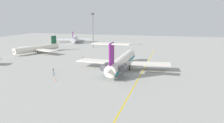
{
  "coord_description": "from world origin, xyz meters",
  "views": [
    {
      "loc": [
        -88.95,
        -14.04,
        20.26
      ],
      "look_at": [
        -4.21,
        9.81,
        2.8
      ],
      "focal_mm": 37.43,
      "sensor_mm": 36.0,
      "label": 1
    }
  ],
  "objects_px": {
    "airliner_far_right": "(74,39)",
    "ground_crew_near_tail": "(54,73)",
    "ground_crew_portside": "(53,70)",
    "light_mast": "(93,29)",
    "ground_crew_near_nose": "(83,58)",
    "main_jetliner": "(121,61)",
    "safety_cone_nose": "(56,80)",
    "safety_cone_wingtip": "(110,57)",
    "airliner_mid_right": "(36,49)"
  },
  "relations": [
    {
      "from": "ground_crew_near_tail",
      "to": "ground_crew_portside",
      "type": "relative_size",
      "value": 0.96
    },
    {
      "from": "light_mast",
      "to": "main_jetliner",
      "type": "bearing_deg",
      "value": -150.29
    },
    {
      "from": "airliner_mid_right",
      "to": "ground_crew_near_nose",
      "type": "xyz_separation_m",
      "value": [
        -12.13,
        -32.46,
        -1.38
      ]
    },
    {
      "from": "airliner_mid_right",
      "to": "airliner_far_right",
      "type": "bearing_deg",
      "value": -156.13
    },
    {
      "from": "airliner_far_right",
      "to": "ground_crew_near_tail",
      "type": "relative_size",
      "value": 16.56
    },
    {
      "from": "safety_cone_nose",
      "to": "light_mast",
      "type": "distance_m",
      "value": 79.19
    },
    {
      "from": "ground_crew_near_tail",
      "to": "light_mast",
      "type": "relative_size",
      "value": 0.08
    },
    {
      "from": "ground_crew_near_nose",
      "to": "ground_crew_portside",
      "type": "relative_size",
      "value": 1.01
    },
    {
      "from": "airliner_mid_right",
      "to": "safety_cone_wingtip",
      "type": "height_order",
      "value": "airliner_mid_right"
    },
    {
      "from": "airliner_far_right",
      "to": "light_mast",
      "type": "distance_m",
      "value": 35.94
    },
    {
      "from": "airliner_far_right",
      "to": "safety_cone_nose",
      "type": "relative_size",
      "value": 52.36
    },
    {
      "from": "light_mast",
      "to": "airliner_far_right",
      "type": "bearing_deg",
      "value": 44.7
    },
    {
      "from": "main_jetliner",
      "to": "light_mast",
      "type": "xyz_separation_m",
      "value": [
        56.77,
        32.39,
        8.7
      ]
    },
    {
      "from": "main_jetliner",
      "to": "safety_cone_wingtip",
      "type": "distance_m",
      "value": 25.95
    },
    {
      "from": "ground_crew_portside",
      "to": "safety_cone_wingtip",
      "type": "bearing_deg",
      "value": 25.22
    },
    {
      "from": "ground_crew_portside",
      "to": "light_mast",
      "type": "distance_m",
      "value": 69.45
    },
    {
      "from": "airliner_mid_right",
      "to": "safety_cone_nose",
      "type": "bearing_deg",
      "value": 59.93
    },
    {
      "from": "airliner_mid_right",
      "to": "ground_crew_portside",
      "type": "distance_m",
      "value": 48.6
    },
    {
      "from": "airliner_far_right",
      "to": "ground_crew_portside",
      "type": "relative_size",
      "value": 15.84
    },
    {
      "from": "ground_crew_near_tail",
      "to": "airliner_mid_right",
      "type": "bearing_deg",
      "value": 13.92
    },
    {
      "from": "safety_cone_wingtip",
      "to": "ground_crew_portside",
      "type": "bearing_deg",
      "value": 161.87
    },
    {
      "from": "ground_crew_portside",
      "to": "safety_cone_nose",
      "type": "relative_size",
      "value": 3.31
    },
    {
      "from": "ground_crew_near_tail",
      "to": "light_mast",
      "type": "xyz_separation_m",
      "value": [
        71.66,
        12.27,
        10.86
      ]
    },
    {
      "from": "safety_cone_wingtip",
      "to": "ground_crew_near_tail",
      "type": "bearing_deg",
      "value": 166.85
    },
    {
      "from": "ground_crew_near_nose",
      "to": "airliner_mid_right",
      "type": "bearing_deg",
      "value": 12.2
    },
    {
      "from": "safety_cone_nose",
      "to": "safety_cone_wingtip",
      "type": "height_order",
      "value": "same"
    },
    {
      "from": "airliner_far_right",
      "to": "safety_cone_wingtip",
      "type": "height_order",
      "value": "airliner_far_right"
    },
    {
      "from": "ground_crew_near_tail",
      "to": "ground_crew_portside",
      "type": "bearing_deg",
      "value": 5.97
    },
    {
      "from": "ground_crew_portside",
      "to": "safety_cone_nose",
      "type": "xyz_separation_m",
      "value": [
        -8.84,
        -5.84,
        -0.88
      ]
    },
    {
      "from": "ground_crew_portside",
      "to": "safety_cone_nose",
      "type": "bearing_deg",
      "value": -103.21
    },
    {
      "from": "airliner_far_right",
      "to": "ground_crew_near_nose",
      "type": "bearing_deg",
      "value": -173.01
    },
    {
      "from": "ground_crew_near_nose",
      "to": "safety_cone_nose",
      "type": "bearing_deg",
      "value": 130.78
    },
    {
      "from": "ground_crew_near_nose",
      "to": "main_jetliner",
      "type": "bearing_deg",
      "value": 179.86
    },
    {
      "from": "airliner_mid_right",
      "to": "ground_crew_portside",
      "type": "height_order",
      "value": "airliner_mid_right"
    },
    {
      "from": "airliner_far_right",
      "to": "ground_crew_portside",
      "type": "bearing_deg",
      "value": 179.73
    },
    {
      "from": "safety_cone_wingtip",
      "to": "airliner_mid_right",
      "type": "bearing_deg",
      "value": 86.34
    },
    {
      "from": "main_jetliner",
      "to": "ground_crew_near_nose",
      "type": "distance_m",
      "value": 25.57
    },
    {
      "from": "airliner_far_right",
      "to": "light_mast",
      "type": "xyz_separation_m",
      "value": [
        -24.67,
        -24.41,
        9.36
      ]
    },
    {
      "from": "airliner_far_right",
      "to": "ground_crew_near_nose",
      "type": "distance_m",
      "value": 76.34
    },
    {
      "from": "main_jetliner",
      "to": "light_mast",
      "type": "relative_size",
      "value": 1.9
    },
    {
      "from": "main_jetliner",
      "to": "light_mast",
      "type": "height_order",
      "value": "light_mast"
    },
    {
      "from": "safety_cone_wingtip",
      "to": "main_jetliner",
      "type": "bearing_deg",
      "value": -154.2
    },
    {
      "from": "ground_crew_portside",
      "to": "light_mast",
      "type": "height_order",
      "value": "light_mast"
    },
    {
      "from": "main_jetliner",
      "to": "ground_crew_portside",
      "type": "xyz_separation_m",
      "value": [
        -11.11,
        22.45,
        -2.1
      ]
    },
    {
      "from": "ground_crew_near_tail",
      "to": "ground_crew_near_nose",
      "type": "bearing_deg",
      "value": -23.07
    },
    {
      "from": "main_jetliner",
      "to": "safety_cone_nose",
      "type": "xyz_separation_m",
      "value": [
        -19.94,
        16.61,
        -2.98
      ]
    },
    {
      "from": "light_mast",
      "to": "safety_cone_wingtip",
      "type": "bearing_deg",
      "value": -147.76
    },
    {
      "from": "ground_crew_near_nose",
      "to": "light_mast",
      "type": "relative_size",
      "value": 0.08
    },
    {
      "from": "ground_crew_near_nose",
      "to": "ground_crew_near_tail",
      "type": "xyz_separation_m",
      "value": [
        -28.7,
        -1.3,
        -0.06
      ]
    },
    {
      "from": "safety_cone_nose",
      "to": "airliner_mid_right",
      "type": "bearing_deg",
      "value": 39.08
    }
  ]
}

